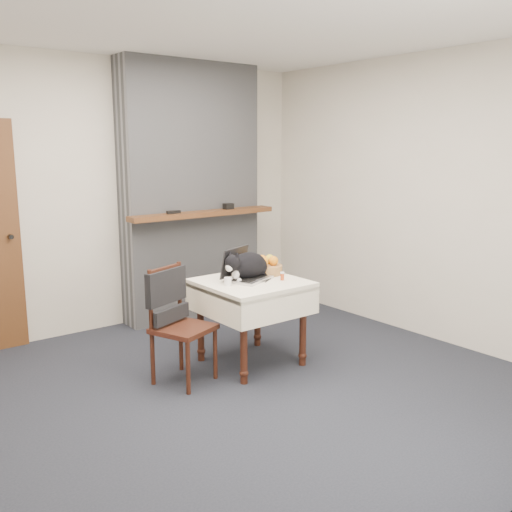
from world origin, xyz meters
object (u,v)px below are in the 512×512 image
at_px(pill_bottle, 282,276).
at_px(fruit_basket, 266,267).
at_px(laptop, 244,272).
at_px(side_table, 251,294).
at_px(cat, 248,266).
at_px(cream_jar, 228,282).
at_px(chair, 174,308).

xyz_separation_m(pill_bottle, fruit_basket, (0.04, 0.26, 0.03)).
height_order(laptop, fruit_basket, laptop).
distance_m(side_table, laptop, 0.19).
bearing_deg(cat, side_table, -117.07).
bearing_deg(cat, fruit_basket, 3.05).
relative_size(cat, cream_jar, 8.28).
height_order(laptop, cream_jar, laptop).
height_order(cat, chair, cat).
bearing_deg(side_table, chair, 171.97).
bearing_deg(laptop, chair, 155.86).
relative_size(cream_jar, chair, 0.07).
distance_m(cream_jar, chair, 0.47).
xyz_separation_m(cream_jar, pill_bottle, (0.45, -0.12, 0.00)).
distance_m(side_table, pill_bottle, 0.29).
relative_size(laptop, cream_jar, 6.76).
distance_m(laptop, chair, 0.67).
bearing_deg(laptop, cream_jar, -179.87).
bearing_deg(pill_bottle, cream_jar, 164.98).
height_order(pill_bottle, fruit_basket, fruit_basket).
xyz_separation_m(laptop, cream_jar, (-0.22, -0.09, -0.03)).
bearing_deg(side_table, pill_bottle, -34.05).
relative_size(cat, pill_bottle, 7.82).
xyz_separation_m(laptop, pill_bottle, (0.24, -0.21, -0.03)).
bearing_deg(cream_jar, fruit_basket, 15.88).
distance_m(cream_jar, fruit_basket, 0.51).
bearing_deg(cream_jar, side_table, 4.72).
height_order(cream_jar, fruit_basket, fruit_basket).
relative_size(laptop, chair, 0.50).
bearing_deg(laptop, fruit_basket, -10.93).
distance_m(cat, cream_jar, 0.28).
relative_size(laptop, cat, 0.82).
distance_m(pill_bottle, chair, 0.92).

